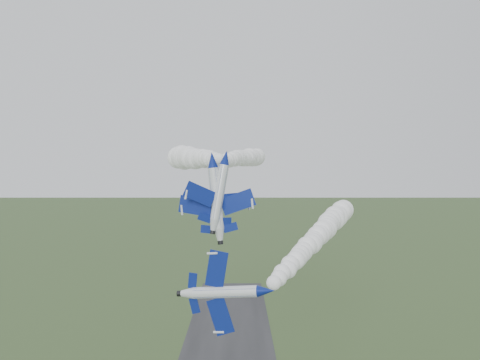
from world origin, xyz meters
name	(u,v)px	position (x,y,z in m)	size (l,w,h in m)	color
jet_lead	(266,291)	(5.92, -0.50, 32.32)	(5.27, 11.42, 9.51)	silver
smoke_trail_jet_lead	(320,233)	(17.42, 35.59, 34.67)	(4.79, 70.16, 4.79)	white
jet_pair_left	(212,160)	(-1.13, 20.26, 47.48)	(11.74, 13.91, 3.49)	silver
smoke_trail_jet_pair_left	(244,158)	(3.88, 54.31, 48.70)	(4.44, 60.86, 4.44)	white
jet_pair_right	(226,157)	(0.91, 19.90, 47.80)	(10.56, 12.50, 3.46)	silver
smoke_trail_jet_pair_right	(194,158)	(-6.29, 49.53, 48.57)	(5.55, 55.30, 5.55)	white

